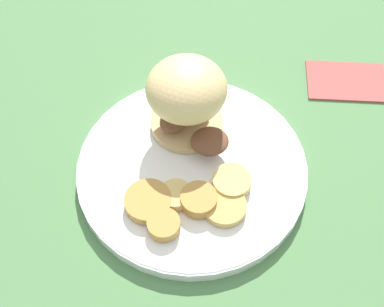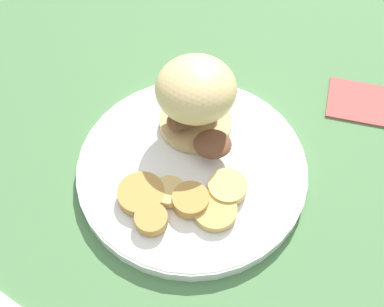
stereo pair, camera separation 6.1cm
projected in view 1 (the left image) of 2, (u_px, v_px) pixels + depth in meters
The scene contains 10 objects.
ground_plane at pixel (192, 173), 0.64m from camera, with size 4.00×4.00×0.00m, color #4C7A47.
dinner_plate at pixel (192, 169), 0.63m from camera, with size 0.27×0.27×0.02m.
sandwich at pixel (187, 96), 0.62m from camera, with size 0.09×0.13×0.10m.
potato_round_0 at pixel (148, 202), 0.59m from camera, with size 0.05×0.05×0.01m, color #BC8942.
potato_round_1 at pixel (176, 195), 0.60m from camera, with size 0.04×0.04×0.01m, color #DBB766.
potato_round_2 at pixel (199, 200), 0.59m from camera, with size 0.04×0.04×0.02m, color #BC8942.
potato_round_3 at pixel (222, 208), 0.59m from camera, with size 0.05×0.05×0.01m, color tan.
potato_round_4 at pixel (232, 181), 0.61m from camera, with size 0.04×0.04×0.01m, color #DBB766.
potato_round_5 at pixel (164, 225), 0.58m from camera, with size 0.04×0.04×0.01m, color #BC8942.
napkin at pixel (347, 80), 0.72m from camera, with size 0.11×0.07×0.01m, color #B24C47.
Camera 1 is at (0.18, 0.29, 0.54)m, focal length 50.00 mm.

